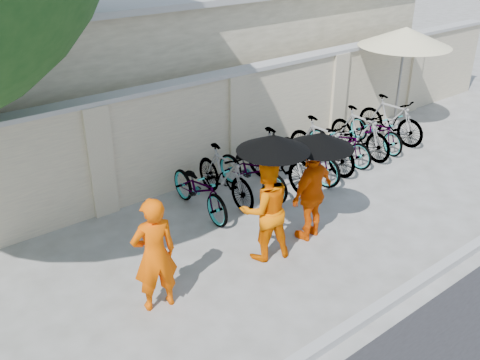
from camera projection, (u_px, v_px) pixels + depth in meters
ground at (260, 271)px, 8.02m from camera, size 80.00×80.00×0.00m
kerb at (347, 329)px, 6.80m from camera, size 40.00×0.16×0.12m
compound_wall at (193, 133)px, 10.37m from camera, size 20.00×0.30×2.00m
building_behind at (139, 58)px, 13.33m from camera, size 14.00×6.00×3.20m
monk_left at (154, 255)px, 6.95m from camera, size 0.67×0.50×1.65m
monk_center at (265, 209)px, 8.03m from camera, size 0.95×0.83×1.66m
parasol_center at (273, 143)px, 7.52m from camera, size 1.06×1.06×1.10m
monk_right at (312, 193)px, 8.54m from camera, size 1.00×0.54×1.63m
parasol_right at (321, 140)px, 8.09m from camera, size 1.04×1.04×0.94m
patio_umbrella at (405, 38)px, 12.20m from camera, size 2.16×2.16×2.54m
bike_0 at (200, 189)px, 9.43m from camera, size 0.72×1.81×0.93m
bike_1 at (225, 175)px, 9.78m from camera, size 0.55×1.76×1.05m
bike_2 at (252, 170)px, 10.10m from camera, size 0.81×1.85×0.94m
bike_3 at (281, 160)px, 10.31m from camera, size 0.65×1.92×1.13m
bike_4 at (301, 153)px, 10.70m from camera, size 0.91×2.04×1.03m
bike_5 at (321, 145)px, 11.04m from camera, size 0.56×1.82×1.09m
bike_6 at (339, 142)px, 11.44m from camera, size 0.70×1.74×0.90m
bike_7 at (360, 132)px, 11.72m from camera, size 0.60×1.78×1.06m
bike_8 at (376, 130)px, 12.11m from camera, size 0.78×1.71×0.87m
bike_9 at (391, 119)px, 12.46m from camera, size 0.58×1.79×1.06m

